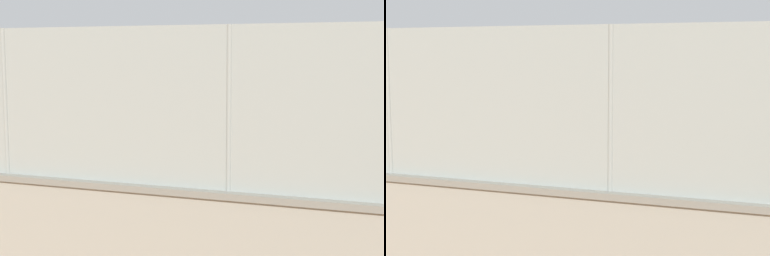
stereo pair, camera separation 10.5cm
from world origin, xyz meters
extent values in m
plane|color=#A36B42|center=(0.00, 0.00, 0.00)|extent=(260.00, 260.00, 0.00)
cube|color=gray|center=(-2.23, 12.49, 0.67)|extent=(28.19, 0.30, 1.35)
cube|color=slate|center=(-2.23, 12.49, 1.39)|extent=(28.19, 0.36, 0.08)
cube|color=gray|center=(-2.23, 12.49, 2.39)|extent=(27.63, 0.08, 1.93)
cylinder|color=gray|center=(-3.77, 12.49, 2.39)|extent=(0.07, 0.07, 1.93)
cylinder|color=gray|center=(-0.70, 12.49, 2.39)|extent=(0.07, 0.07, 1.93)
cylinder|color=black|center=(0.07, 4.42, 0.36)|extent=(0.21, 0.21, 0.72)
cylinder|color=black|center=(0.23, 4.55, 0.36)|extent=(0.21, 0.21, 0.72)
cylinder|color=#429951|center=(0.15, 4.49, 0.99)|extent=(0.48, 0.48, 0.53)
cylinder|color=brown|center=(-0.04, 4.28, 1.09)|extent=(0.38, 0.46, 0.16)
cylinder|color=brown|center=(0.55, 4.42, 1.09)|extent=(0.38, 0.46, 0.16)
sphere|color=brown|center=(0.15, 4.49, 1.35)|extent=(0.20, 0.20, 0.20)
cylinder|color=red|center=(0.15, 4.49, 1.44)|extent=(0.30, 0.30, 0.05)
cylinder|color=black|center=(0.66, 4.27, 1.09)|extent=(0.21, 0.26, 0.04)
ellipsoid|color=#333338|center=(0.80, 4.10, 1.09)|extent=(0.21, 0.26, 0.24)
cylinder|color=black|center=(3.24, -0.23, 0.41)|extent=(0.20, 0.20, 0.82)
cylinder|color=black|center=(3.34, -0.05, 0.41)|extent=(0.20, 0.20, 0.82)
cylinder|color=#D14C42|center=(3.29, -0.14, 1.13)|extent=(0.46, 0.46, 0.61)
cylinder|color=#D8AD84|center=(3.19, -0.44, 1.25)|extent=(0.55, 0.36, 0.17)
cylinder|color=#D8AD84|center=(3.70, -0.01, 1.25)|extent=(0.55, 0.36, 0.17)
sphere|color=#D8AD84|center=(3.29, -0.14, 1.55)|extent=(0.23, 0.23, 0.23)
cylinder|color=red|center=(3.29, -0.14, 1.65)|extent=(0.33, 0.33, 0.05)
cylinder|color=black|center=(3.86, -0.10, 1.25)|extent=(0.28, 0.17, 0.04)
ellipsoid|color=#333338|center=(4.06, -0.20, 1.25)|extent=(0.28, 0.17, 0.24)
sphere|color=orange|center=(-0.73, 6.69, 0.08)|extent=(0.15, 0.15, 0.15)
camera|label=1|loc=(-5.60, 18.95, 3.01)|focal=54.73mm
camera|label=2|loc=(-5.70, 18.91, 3.01)|focal=54.73mm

